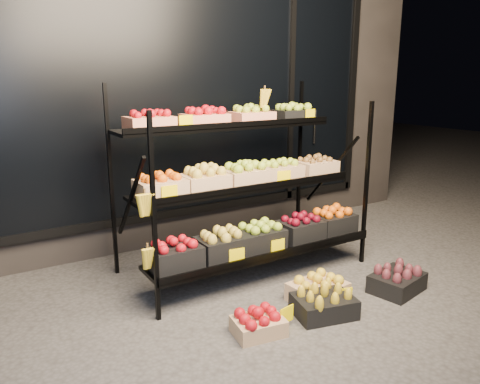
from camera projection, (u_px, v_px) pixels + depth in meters
ground at (287, 295)px, 3.76m from camera, size 24.00×24.00×0.00m
building at (156, 73)px, 5.47m from camera, size 6.00×2.08×3.50m
display_rack at (246, 186)px, 4.06m from camera, size 2.18×1.02×1.71m
tag_floor_a at (287, 320)px, 3.26m from camera, size 0.13×0.01×0.12m
tag_floor_b at (344, 301)px, 3.54m from camera, size 0.13×0.01×0.12m
floor_crate_left at (258, 323)px, 3.18m from camera, size 0.37×0.30×0.18m
floor_crate_midleft at (324, 303)px, 3.42m from camera, size 0.49×0.41×0.21m
floor_crate_midright at (318, 289)px, 3.65m from camera, size 0.45×0.34×0.21m
floor_crate_right at (397, 280)px, 3.81m from camera, size 0.48×0.40×0.21m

